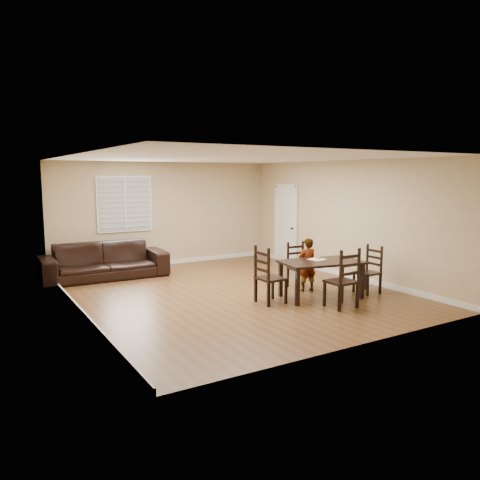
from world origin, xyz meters
name	(u,v)px	position (x,y,z in m)	size (l,w,h in m)	color
ground	(232,292)	(0.00, 0.00, 0.00)	(7.00, 7.00, 0.00)	brown
room	(229,203)	(0.04, 0.18, 1.81)	(6.04, 7.04, 2.72)	tan
dining_table	(321,265)	(1.27, -1.25, 0.64)	(1.68, 1.14, 0.73)	black
chair_near	(297,266)	(1.43, -0.27, 0.44)	(0.46, 0.44, 0.96)	black
chair_far	(346,282)	(1.14, -2.07, 0.49)	(0.49, 0.46, 1.09)	black
chair_left	(265,278)	(0.09, -1.05, 0.49)	(0.46, 0.49, 1.08)	black
chair_right	(371,271)	(2.43, -1.44, 0.44)	(0.41, 0.44, 0.96)	black
child	(307,265)	(1.37, -0.70, 0.55)	(0.40, 0.26, 1.09)	gray
napkin	(317,259)	(1.30, -1.08, 0.73)	(0.28, 0.28, 0.00)	beige
donut	(318,258)	(1.32, -1.08, 0.75)	(0.10, 0.10, 0.04)	#B78741
sofa	(104,261)	(-1.87, 2.65, 0.41)	(2.80, 1.09, 0.82)	black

